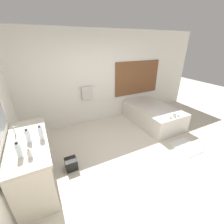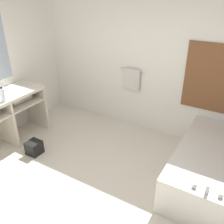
{
  "view_description": "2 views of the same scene",
  "coord_description": "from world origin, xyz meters",
  "px_view_note": "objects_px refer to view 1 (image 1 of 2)",
  "views": [
    {
      "loc": [
        -1.55,
        -1.96,
        2.36
      ],
      "look_at": [
        -0.12,
        0.89,
        0.86
      ],
      "focal_mm": 24.0,
      "sensor_mm": 36.0,
      "label": 1
    },
    {
      "loc": [
        1.64,
        -1.83,
        2.6
      ],
      "look_at": [
        -0.13,
        1.13,
        0.8
      ],
      "focal_mm": 40.0,
      "sensor_mm": 36.0,
      "label": 2
    }
  ],
  "objects_px": {
    "bathtub": "(152,114)",
    "waste_bin": "(71,164)",
    "water_bottle_1": "(28,136)",
    "soap_dispenser": "(29,153)",
    "water_bottle_3": "(19,150)",
    "water_bottle_2": "(41,133)"
  },
  "relations": [
    {
      "from": "water_bottle_1",
      "to": "soap_dispenser",
      "type": "xyz_separation_m",
      "value": [
        0.01,
        -0.38,
        -0.05
      ]
    },
    {
      "from": "soap_dispenser",
      "to": "waste_bin",
      "type": "distance_m",
      "value": 1.15
    },
    {
      "from": "water_bottle_1",
      "to": "water_bottle_2",
      "type": "relative_size",
      "value": 0.98
    },
    {
      "from": "waste_bin",
      "to": "soap_dispenser",
      "type": "bearing_deg",
      "value": -139.79
    },
    {
      "from": "bathtub",
      "to": "water_bottle_3",
      "type": "relative_size",
      "value": 7.49
    },
    {
      "from": "water_bottle_3",
      "to": "waste_bin",
      "type": "relative_size",
      "value": 1.08
    },
    {
      "from": "waste_bin",
      "to": "water_bottle_3",
      "type": "bearing_deg",
      "value": -148.79
    },
    {
      "from": "bathtub",
      "to": "soap_dispenser",
      "type": "distance_m",
      "value": 3.65
    },
    {
      "from": "water_bottle_2",
      "to": "water_bottle_3",
      "type": "distance_m",
      "value": 0.44
    },
    {
      "from": "water_bottle_1",
      "to": "soap_dispenser",
      "type": "relative_size",
      "value": 1.56
    },
    {
      "from": "bathtub",
      "to": "waste_bin",
      "type": "distance_m",
      "value": 2.88
    },
    {
      "from": "water_bottle_3",
      "to": "soap_dispenser",
      "type": "relative_size",
      "value": 1.6
    },
    {
      "from": "water_bottle_3",
      "to": "bathtub",
      "type": "bearing_deg",
      "value": 19.48
    },
    {
      "from": "bathtub",
      "to": "water_bottle_1",
      "type": "relative_size",
      "value": 7.66
    },
    {
      "from": "water_bottle_2",
      "to": "waste_bin",
      "type": "distance_m",
      "value": 1.01
    },
    {
      "from": "soap_dispenser",
      "to": "waste_bin",
      "type": "bearing_deg",
      "value": 40.21
    },
    {
      "from": "bathtub",
      "to": "water_bottle_3",
      "type": "height_order",
      "value": "water_bottle_3"
    },
    {
      "from": "bathtub",
      "to": "waste_bin",
      "type": "height_order",
      "value": "bathtub"
    },
    {
      "from": "water_bottle_2",
      "to": "waste_bin",
      "type": "xyz_separation_m",
      "value": [
        0.4,
        0.09,
        -0.92
      ]
    },
    {
      "from": "bathtub",
      "to": "water_bottle_3",
      "type": "bearing_deg",
      "value": -160.52
    },
    {
      "from": "water_bottle_3",
      "to": "water_bottle_1",
      "type": "bearing_deg",
      "value": 71.02
    },
    {
      "from": "water_bottle_3",
      "to": "waste_bin",
      "type": "bearing_deg",
      "value": 31.21
    }
  ]
}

